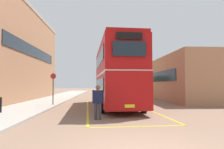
% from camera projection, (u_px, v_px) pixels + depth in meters
% --- Properties ---
extents(ground_plane, '(135.60, 135.60, 0.00)m').
position_uv_depth(ground_plane, '(112.00, 102.00, 19.86)').
color(ground_plane, '#846651').
extents(sidewalk_left, '(4.00, 57.60, 0.14)m').
position_uv_depth(sidewalk_left, '(50.00, 100.00, 21.94)').
color(sidewalk_left, '#A39E93').
rests_on(sidewalk_left, ground).
extents(brick_building_left, '(5.13, 18.93, 9.67)m').
position_uv_depth(brick_building_left, '(10.00, 55.00, 21.57)').
color(brick_building_left, '#AD7A56').
rests_on(brick_building_left, ground).
extents(depot_building_right, '(6.16, 15.88, 4.72)m').
position_uv_depth(depot_building_right, '(183.00, 79.00, 24.22)').
color(depot_building_right, '#AD7A56').
rests_on(depot_building_right, ground).
extents(double_decker_bus, '(3.42, 10.88, 4.75)m').
position_uv_depth(double_decker_bus, '(116.00, 74.00, 15.99)').
color(double_decker_bus, black).
rests_on(double_decker_bus, ground).
extents(single_deck_bus, '(2.90, 9.84, 3.02)m').
position_uv_depth(single_deck_bus, '(124.00, 85.00, 35.21)').
color(single_deck_bus, black).
rests_on(single_deck_bus, ground).
extents(pedestrian_boarding, '(0.56, 0.33, 1.70)m').
position_uv_depth(pedestrian_boarding, '(98.00, 100.00, 10.20)').
color(pedestrian_boarding, '#2D2D38').
rests_on(pedestrian_boarding, ground).
extents(bus_stop_sign, '(0.44, 0.08, 2.47)m').
position_uv_depth(bus_stop_sign, '(53.00, 86.00, 16.34)').
color(bus_stop_sign, '#4C4C51').
rests_on(bus_stop_sign, sidewalk_left).
extents(bay_marking_yellow, '(5.14, 13.02, 0.01)m').
position_uv_depth(bay_marking_yellow, '(118.00, 110.00, 13.91)').
color(bay_marking_yellow, gold).
rests_on(bay_marking_yellow, ground).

